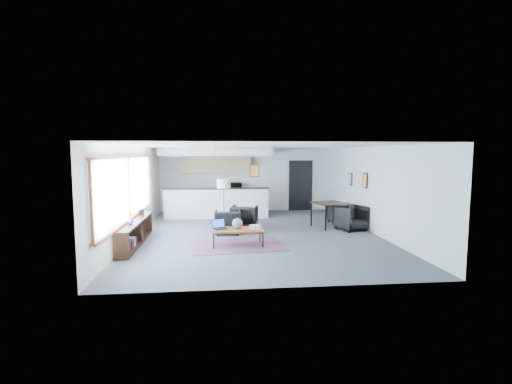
{
  "coord_description": "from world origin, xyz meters",
  "views": [
    {
      "loc": [
        -1.1,
        -10.83,
        2.4
      ],
      "look_at": [
        0.02,
        0.4,
        1.21
      ],
      "focal_mm": 26.0,
      "sensor_mm": 36.0,
      "label": 1
    }
  ],
  "objects": [
    {
      "name": "window",
      "position": [
        -3.46,
        -0.9,
        1.46
      ],
      "size": [
        0.1,
        5.95,
        1.66
      ],
      "color": "#8CBFFF",
      "rests_on": "room"
    },
    {
      "name": "wall_art_lower",
      "position": [
        3.47,
        0.4,
        1.55
      ],
      "size": [
        0.03,
        0.38,
        0.48
      ],
      "color": "black",
      "rests_on": "room"
    },
    {
      "name": "console",
      "position": [
        -3.3,
        -1.05,
        0.33
      ],
      "size": [
        0.35,
        3.0,
        0.8
      ],
      "color": "black",
      "rests_on": "floor"
    },
    {
      "name": "room",
      "position": [
        0.0,
        0.0,
        1.3
      ],
      "size": [
        7.02,
        9.02,
        2.62
      ],
      "color": "#48484A",
      "rests_on": "ground"
    },
    {
      "name": "floor_lamp",
      "position": [
        -0.95,
        1.26,
        1.35
      ],
      "size": [
        0.47,
        0.47,
        1.55
      ],
      "rotation": [
        0.0,
        0.0,
        -0.05
      ],
      "color": "black",
      "rests_on": "floor"
    },
    {
      "name": "kilim_rug",
      "position": [
        -0.63,
        -1.37,
        0.01
      ],
      "size": [
        2.52,
        1.86,
        0.01
      ],
      "rotation": [
        0.0,
        0.0,
        0.11
      ],
      "color": "#52313E",
      "rests_on": "floor"
    },
    {
      "name": "coffee_table",
      "position": [
        -0.63,
        -1.37,
        0.41
      ],
      "size": [
        1.35,
        0.74,
        0.44
      ],
      "rotation": [
        0.0,
        0.0,
        0.01
      ],
      "color": "brown",
      "rests_on": "floor"
    },
    {
      "name": "kitchenette",
      "position": [
        -1.2,
        3.71,
        1.38
      ],
      "size": [
        4.2,
        1.96,
        2.6
      ],
      "color": "white",
      "rests_on": "floor"
    },
    {
      "name": "armchair_left",
      "position": [
        -0.85,
        0.12,
        0.39
      ],
      "size": [
        0.79,
        0.74,
        0.78
      ],
      "primitive_type": "imported",
      "rotation": [
        0.0,
        0.0,
        3.1
      ],
      "color": "black",
      "rests_on": "floor"
    },
    {
      "name": "coaster",
      "position": [
        -0.52,
        -1.55,
        0.44
      ],
      "size": [
        0.12,
        0.12,
        0.01
      ],
      "rotation": [
        0.0,
        0.0,
        0.24
      ],
      "color": "#E5590C",
      "rests_on": "coffee_table"
    },
    {
      "name": "doorway",
      "position": [
        2.3,
        4.42,
        1.07
      ],
      "size": [
        1.1,
        0.12,
        2.15
      ],
      "color": "black",
      "rests_on": "room"
    },
    {
      "name": "track_light",
      "position": [
        -0.59,
        2.2,
        2.53
      ],
      "size": [
        1.6,
        0.07,
        0.15
      ],
      "color": "silver",
      "rests_on": "room"
    },
    {
      "name": "ceramic_pot",
      "position": [
        -0.64,
        -1.35,
        0.58
      ],
      "size": [
        0.28,
        0.28,
        0.28
      ],
      "rotation": [
        0.0,
        0.0,
        0.07
      ],
      "color": "gray",
      "rests_on": "coffee_table"
    },
    {
      "name": "armchair_right",
      "position": [
        -0.31,
        0.8,
        0.41
      ],
      "size": [
        0.95,
        0.91,
        0.82
      ],
      "primitive_type": "imported",
      "rotation": [
        0.0,
        0.0,
        2.91
      ],
      "color": "black",
      "rests_on": "floor"
    },
    {
      "name": "laptop",
      "position": [
        -1.11,
        -1.28,
        0.51
      ],
      "size": [
        0.42,
        0.38,
        0.25
      ],
      "rotation": [
        0.0,
        0.0,
        0.37
      ],
      "color": "black",
      "rests_on": "coffee_table"
    },
    {
      "name": "dining_chair_far",
      "position": [
        3.0,
        1.35,
        0.33
      ],
      "size": [
        0.64,
        0.6,
        0.66
      ],
      "primitive_type": "imported",
      "rotation": [
        0.0,
        0.0,
        3.14
      ],
      "color": "black",
      "rests_on": "floor"
    },
    {
      "name": "dining_chair_near",
      "position": [
        3.0,
        0.24,
        0.36
      ],
      "size": [
        0.89,
        0.86,
        0.73
      ],
      "primitive_type": "imported",
      "rotation": [
        0.0,
        0.0,
        0.35
      ],
      "color": "black",
      "rests_on": "floor"
    },
    {
      "name": "microwave",
      "position": [
        -0.46,
        4.15,
        1.1
      ],
      "size": [
        0.53,
        0.33,
        0.34
      ],
      "primitive_type": "imported",
      "rotation": [
        0.0,
        0.0,
        0.09
      ],
      "color": "black",
      "rests_on": "kitchenette"
    },
    {
      "name": "dining_table",
      "position": [
        2.46,
        0.75,
        0.74
      ],
      "size": [
        1.19,
        1.19,
        0.81
      ],
      "rotation": [
        0.0,
        0.0,
        0.29
      ],
      "color": "black",
      "rests_on": "floor"
    },
    {
      "name": "wall_art_upper",
      "position": [
        3.47,
        1.7,
        1.5
      ],
      "size": [
        0.03,
        0.34,
        0.44
      ],
      "color": "black",
      "rests_on": "room"
    },
    {
      "name": "book_stack",
      "position": [
        -0.17,
        -1.33,
        0.48
      ],
      "size": [
        0.35,
        0.31,
        0.09
      ],
      "rotation": [
        0.0,
        0.0,
        -0.29
      ],
      "color": "silver",
      "rests_on": "coffee_table"
    }
  ]
}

